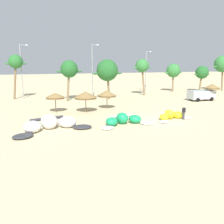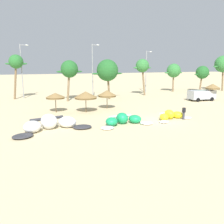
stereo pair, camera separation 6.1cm
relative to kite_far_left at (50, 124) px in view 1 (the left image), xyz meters
name	(u,v)px [view 1 (the left image)]	position (x,y,z in m)	size (l,w,h in m)	color
ground_plane	(161,120)	(12.47, -0.44, -0.59)	(260.00, 260.00, 0.00)	beige
kite_far_left	(50,124)	(0.00, 0.00, 0.00)	(8.05, 4.58, 1.53)	#333338
kite_left	(124,120)	(7.71, -0.58, -0.11)	(6.45, 3.14, 1.23)	white
kite_left_of_center	(171,116)	(13.94, -0.33, -0.16)	(5.17, 3.00, 1.11)	white
beach_umbrella_near_van	(55,96)	(1.58, 8.50, 1.69)	(2.54, 2.54, 2.67)	brown
beach_umbrella_middle	(86,95)	(5.43, 7.15, 1.78)	(3.07, 3.07, 2.86)	brown
beach_umbrella_near_palms	(107,93)	(8.97, 8.61, 1.67)	(2.66, 2.66, 2.73)	brown
beach_umbrella_outermost	(212,86)	(29.08, 9.47, 1.95)	(2.63, 2.63, 3.00)	brown
parked_van	(201,95)	(27.21, 10.11, 0.50)	(4.77, 2.44, 1.84)	#B2B7BC
person_near_kites	(184,113)	(15.29, -0.94, 0.23)	(0.36, 0.24, 1.62)	#383842
palm_leftmost	(16,63)	(-3.43, 23.52, 6.09)	(3.82, 2.54, 8.13)	brown
palm_left	(69,69)	(5.23, 17.80, 4.92)	(4.50, 3.00, 7.10)	#7F6647
palm_left_of_gap	(107,71)	(12.14, 17.57, 4.68)	(5.90, 3.94, 7.28)	brown
palm_center_left	(142,66)	(20.50, 20.02, 5.38)	(4.05, 2.70, 7.44)	#7F6647
palm_center_right	(173,71)	(30.49, 23.56, 4.25)	(4.81, 3.21, 6.50)	#7F6647
palm_right_of_gap	(202,73)	(36.69, 21.14, 3.86)	(4.49, 2.99, 6.01)	brown
palm_right	(223,64)	(42.47, 20.95, 5.76)	(5.92, 3.95, 8.38)	brown
lamppost_west	(22,69)	(-2.45, 23.96, 4.93)	(1.57, 0.24, 10.00)	gray
lamppost_west_center	(93,69)	(9.84, 19.07, 4.91)	(1.44, 0.24, 9.98)	gray
lamppost_east_center	(146,70)	(23.55, 23.88, 4.51)	(1.40, 0.24, 9.22)	gray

